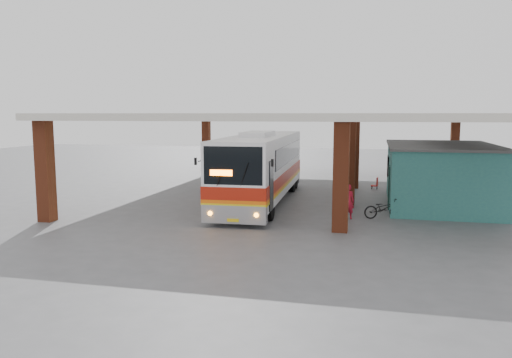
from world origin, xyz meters
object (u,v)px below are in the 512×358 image
Objects in this scene: pedestrian at (348,201)px; red_chair at (376,184)px; coach_bus at (261,167)px; motorcycle at (383,208)px.

red_chair is at bearing -98.36° from pedestrian.
coach_bus reaches higher than pedestrian.
pedestrian reaches higher than red_chair.
motorcycle is 1.63m from pedestrian.
red_chair is (5.87, 6.10, -1.53)m from coach_bus.
motorcycle is 8.92m from red_chair.
motorcycle is 2.41× the size of red_chair.
coach_bus is 5.76m from pedestrian.
coach_bus is 8.33× the size of pedestrian.
coach_bus is 6.95m from motorcycle.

